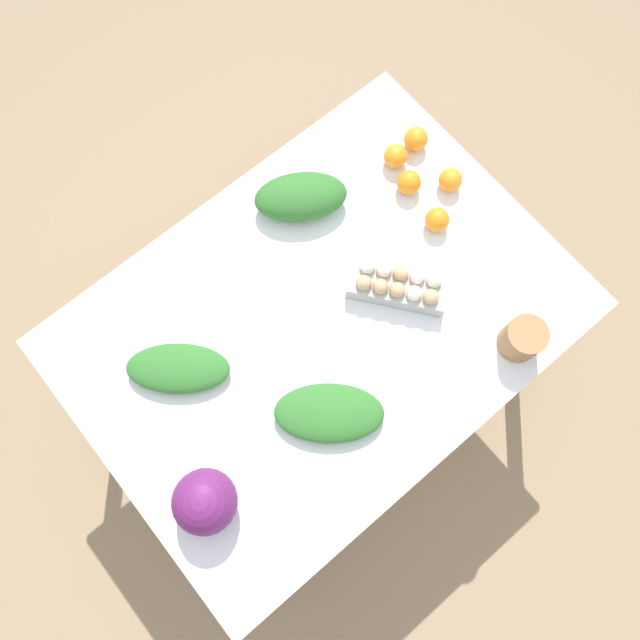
{
  "coord_description": "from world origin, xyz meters",
  "views": [
    {
      "loc": [
        0.3,
        0.36,
        2.47
      ],
      "look_at": [
        0.0,
        0.0,
        0.79
      ],
      "focal_mm": 35.0,
      "sensor_mm": 36.0,
      "label": 1
    }
  ],
  "objects_px": {
    "greens_bunch_beet_tops": "(301,197)",
    "orange_1": "(416,139)",
    "orange_0": "(450,180)",
    "orange_3": "(437,220)",
    "cabbage_purple": "(205,502)",
    "greens_bunch_scallion": "(178,369)",
    "greens_bunch_kale": "(329,413)",
    "orange_4": "(409,182)",
    "orange_2": "(395,156)",
    "paper_bag": "(522,339)",
    "egg_carton": "(398,285)"
  },
  "relations": [
    {
      "from": "orange_4",
      "to": "greens_bunch_kale",
      "type": "bearing_deg",
      "value": 30.84
    },
    {
      "from": "orange_1",
      "to": "orange_4",
      "type": "height_order",
      "value": "same"
    },
    {
      "from": "greens_bunch_scallion",
      "to": "orange_1",
      "type": "relative_size",
      "value": 3.89
    },
    {
      "from": "paper_bag",
      "to": "orange_2",
      "type": "height_order",
      "value": "paper_bag"
    },
    {
      "from": "orange_0",
      "to": "orange_3",
      "type": "distance_m",
      "value": 0.14
    },
    {
      "from": "greens_bunch_kale",
      "to": "orange_0",
      "type": "bearing_deg",
      "value": -157.54
    },
    {
      "from": "orange_3",
      "to": "greens_bunch_scallion",
      "type": "bearing_deg",
      "value": -8.73
    },
    {
      "from": "paper_bag",
      "to": "cabbage_purple",
      "type": "bearing_deg",
      "value": -12.89
    },
    {
      "from": "paper_bag",
      "to": "orange_0",
      "type": "relative_size",
      "value": 1.59
    },
    {
      "from": "orange_1",
      "to": "orange_4",
      "type": "xyz_separation_m",
      "value": [
        0.11,
        0.09,
        -0.0
      ]
    },
    {
      "from": "greens_bunch_kale",
      "to": "orange_2",
      "type": "distance_m",
      "value": 0.79
    },
    {
      "from": "greens_bunch_beet_tops",
      "to": "orange_2",
      "type": "distance_m",
      "value": 0.32
    },
    {
      "from": "orange_2",
      "to": "orange_3",
      "type": "distance_m",
      "value": 0.24
    },
    {
      "from": "orange_1",
      "to": "orange_2",
      "type": "distance_m",
      "value": 0.09
    },
    {
      "from": "paper_bag",
      "to": "greens_bunch_scallion",
      "type": "bearing_deg",
      "value": -35.07
    },
    {
      "from": "cabbage_purple",
      "to": "egg_carton",
      "type": "xyz_separation_m",
      "value": [
        -0.76,
        -0.12,
        -0.04
      ]
    },
    {
      "from": "egg_carton",
      "to": "orange_3",
      "type": "distance_m",
      "value": 0.24
    },
    {
      "from": "greens_bunch_kale",
      "to": "paper_bag",
      "type": "bearing_deg",
      "value": 160.89
    },
    {
      "from": "cabbage_purple",
      "to": "orange_1",
      "type": "xyz_separation_m",
      "value": [
        -1.12,
        -0.44,
        -0.05
      ]
    },
    {
      "from": "egg_carton",
      "to": "greens_bunch_beet_tops",
      "type": "bearing_deg",
      "value": -31.82
    },
    {
      "from": "paper_bag",
      "to": "orange_2",
      "type": "xyz_separation_m",
      "value": [
        -0.11,
        -0.64,
        -0.02
      ]
    },
    {
      "from": "paper_bag",
      "to": "orange_3",
      "type": "bearing_deg",
      "value": -99.53
    },
    {
      "from": "cabbage_purple",
      "to": "orange_4",
      "type": "bearing_deg",
      "value": -161.08
    },
    {
      "from": "greens_bunch_beet_tops",
      "to": "greens_bunch_scallion",
      "type": "bearing_deg",
      "value": 16.96
    },
    {
      "from": "orange_1",
      "to": "orange_2",
      "type": "relative_size",
      "value": 1.02
    },
    {
      "from": "orange_0",
      "to": "egg_carton",
      "type": "bearing_deg",
      "value": 23.28
    },
    {
      "from": "orange_0",
      "to": "greens_bunch_kale",
      "type": "bearing_deg",
      "value": 22.46
    },
    {
      "from": "orange_4",
      "to": "greens_bunch_beet_tops",
      "type": "bearing_deg",
      "value": -30.33
    },
    {
      "from": "orange_1",
      "to": "egg_carton",
      "type": "bearing_deg",
      "value": 41.49
    },
    {
      "from": "greens_bunch_kale",
      "to": "orange_4",
      "type": "relative_size",
      "value": 4.06
    },
    {
      "from": "paper_bag",
      "to": "greens_bunch_scallion",
      "type": "height_order",
      "value": "paper_bag"
    },
    {
      "from": "greens_bunch_beet_tops",
      "to": "orange_1",
      "type": "height_order",
      "value": "greens_bunch_beet_tops"
    },
    {
      "from": "greens_bunch_scallion",
      "to": "greens_bunch_kale",
      "type": "distance_m",
      "value": 0.43
    },
    {
      "from": "cabbage_purple",
      "to": "orange_4",
      "type": "relative_size",
      "value": 2.27
    },
    {
      "from": "orange_2",
      "to": "orange_3",
      "type": "bearing_deg",
      "value": 78.97
    },
    {
      "from": "greens_bunch_beet_tops",
      "to": "greens_bunch_kale",
      "type": "height_order",
      "value": "greens_bunch_beet_tops"
    },
    {
      "from": "greens_bunch_kale",
      "to": "orange_4",
      "type": "xyz_separation_m",
      "value": [
        -0.62,
        -0.37,
        0.01
      ]
    },
    {
      "from": "orange_3",
      "to": "greens_bunch_kale",
      "type": "bearing_deg",
      "value": 20.74
    },
    {
      "from": "egg_carton",
      "to": "paper_bag",
      "type": "distance_m",
      "value": 0.37
    },
    {
      "from": "cabbage_purple",
      "to": "greens_bunch_beet_tops",
      "type": "xyz_separation_m",
      "value": [
        -0.72,
        -0.51,
        -0.03
      ]
    },
    {
      "from": "orange_3",
      "to": "paper_bag",
      "type": "bearing_deg",
      "value": 80.47
    },
    {
      "from": "cabbage_purple",
      "to": "orange_0",
      "type": "height_order",
      "value": "cabbage_purple"
    },
    {
      "from": "orange_2",
      "to": "orange_0",
      "type": "bearing_deg",
      "value": 113.94
    },
    {
      "from": "paper_bag",
      "to": "greens_bunch_scallion",
      "type": "relative_size",
      "value": 0.39
    },
    {
      "from": "greens_bunch_beet_tops",
      "to": "orange_1",
      "type": "bearing_deg",
      "value": 170.05
    },
    {
      "from": "greens_bunch_scallion",
      "to": "egg_carton",
      "type": "bearing_deg",
      "value": 161.52
    },
    {
      "from": "orange_0",
      "to": "orange_3",
      "type": "relative_size",
      "value": 0.98
    },
    {
      "from": "orange_0",
      "to": "orange_3",
      "type": "height_order",
      "value": "orange_3"
    },
    {
      "from": "orange_2",
      "to": "paper_bag",
      "type": "bearing_deg",
      "value": 79.93
    },
    {
      "from": "cabbage_purple",
      "to": "greens_bunch_beet_tops",
      "type": "relative_size",
      "value": 0.61
    }
  ]
}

